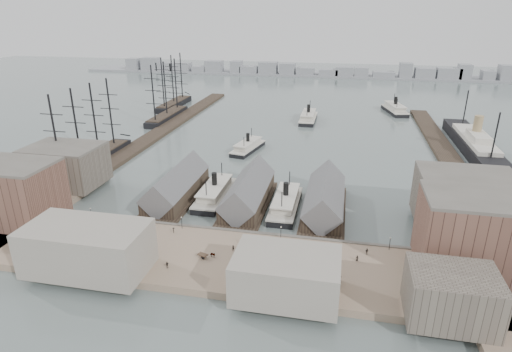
% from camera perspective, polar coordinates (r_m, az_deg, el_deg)
% --- Properties ---
extents(ground, '(900.00, 900.00, 0.00)m').
position_cam_1_polar(ground, '(133.89, -2.64, -6.98)').
color(ground, slate).
rests_on(ground, ground).
extents(quay, '(180.00, 30.00, 2.00)m').
position_cam_1_polar(quay, '(116.79, -5.12, -11.08)').
color(quay, '#8A735D').
rests_on(quay, ground).
extents(seawall, '(180.00, 1.20, 2.30)m').
position_cam_1_polar(seawall, '(128.93, -3.23, -7.59)').
color(seawall, '#59544C').
rests_on(seawall, ground).
extents(west_wharf, '(10.00, 220.00, 1.60)m').
position_cam_1_polar(west_wharf, '(243.61, -12.45, 5.92)').
color(west_wharf, '#2D231C').
rests_on(west_wharf, ground).
extents(east_wharf, '(10.00, 180.00, 1.60)m').
position_cam_1_polar(east_wharf, '(218.74, 23.93, 2.81)').
color(east_wharf, '#2D231C').
rests_on(east_wharf, ground).
extents(ferry_shed_west, '(14.00, 42.00, 12.60)m').
position_cam_1_polar(ferry_shed_west, '(154.06, -10.53, -1.49)').
color(ferry_shed_west, '#2D231C').
rests_on(ferry_shed_west, ground).
extents(ferry_shed_center, '(14.00, 42.00, 12.60)m').
position_cam_1_polar(ferry_shed_center, '(146.61, -1.05, -2.32)').
color(ferry_shed_center, '#2D231C').
rests_on(ferry_shed_center, ground).
extents(ferry_shed_east, '(14.00, 42.00, 12.60)m').
position_cam_1_polar(ferry_shed_east, '(143.55, 9.14, -3.14)').
color(ferry_shed_east, '#2D231C').
rests_on(ferry_shed_east, ground).
extents(warehouse_west_front, '(32.00, 18.00, 18.00)m').
position_cam_1_polar(warehouse_west_front, '(152.22, -30.45, -1.91)').
color(warehouse_west_front, brown).
rests_on(warehouse_west_front, west_land).
extents(warehouse_west_back, '(26.00, 20.00, 14.00)m').
position_cam_1_polar(warehouse_west_back, '(174.38, -24.02, 1.22)').
color(warehouse_west_back, '#60564C').
rests_on(warehouse_west_back, west_land).
extents(warehouse_east_front, '(30.00, 18.00, 19.00)m').
position_cam_1_polar(warehouse_east_front, '(119.98, 28.07, -7.05)').
color(warehouse_east_front, brown).
rests_on(warehouse_east_front, east_land).
extents(warehouse_east_back, '(28.00, 20.00, 15.00)m').
position_cam_1_polar(warehouse_east_back, '(144.89, 26.03, -2.82)').
color(warehouse_east_back, '#60564C').
rests_on(warehouse_east_back, east_land).
extents(street_bldg_center, '(24.00, 16.00, 10.00)m').
position_cam_1_polar(street_bldg_center, '(100.06, 4.06, -13.06)').
color(street_bldg_center, gray).
rests_on(street_bldg_center, quay).
extents(street_bldg_west, '(30.00, 16.00, 12.00)m').
position_cam_1_polar(street_bldg_west, '(115.79, -21.56, -8.92)').
color(street_bldg_west, gray).
rests_on(street_bldg_west, quay).
extents(street_bldg_east, '(18.00, 14.00, 11.00)m').
position_cam_1_polar(street_bldg_east, '(101.55, 24.60, -14.31)').
color(street_bldg_east, '#60564C').
rests_on(street_bldg_east, quay).
extents(lamp_post_far_w, '(0.44, 0.44, 3.92)m').
position_cam_1_polar(lamp_post_far_w, '(143.30, -21.18, -4.41)').
color(lamp_post_far_w, black).
rests_on(lamp_post_far_w, quay).
extents(lamp_post_near_w, '(0.44, 0.44, 3.92)m').
position_cam_1_polar(lamp_post_near_w, '(130.12, -9.90, -5.84)').
color(lamp_post_near_w, black).
rests_on(lamp_post_near_w, quay).
extents(lamp_post_near_e, '(0.44, 0.44, 3.92)m').
position_cam_1_polar(lamp_post_near_e, '(122.99, 3.35, -7.23)').
color(lamp_post_near_e, black).
rests_on(lamp_post_near_e, quay).
extents(lamp_post_far_e, '(0.44, 0.44, 3.92)m').
position_cam_1_polar(lamp_post_far_e, '(122.98, 17.45, -8.28)').
color(lamp_post_far_e, black).
rests_on(lamp_post_far_e, quay).
extents(far_shore, '(500.00, 40.00, 15.72)m').
position_cam_1_polar(far_shore, '(453.25, 7.84, 13.58)').
color(far_shore, gray).
rests_on(far_shore, ground).
extents(ferry_docked_west, '(8.77, 29.25, 10.45)m').
position_cam_1_polar(ferry_docked_west, '(153.62, -5.50, -2.17)').
color(ferry_docked_west, black).
rests_on(ferry_docked_west, ground).
extents(ferry_docked_east, '(8.61, 28.69, 10.25)m').
position_cam_1_polar(ferry_docked_east, '(145.33, 3.96, -3.56)').
color(ferry_docked_east, black).
rests_on(ferry_docked_east, ground).
extents(ferry_open_near, '(12.83, 26.82, 9.21)m').
position_cam_1_polar(ferry_open_near, '(205.46, -1.08, 3.96)').
color(ferry_open_near, black).
rests_on(ferry_open_near, ground).
extents(ferry_open_mid, '(9.06, 30.12, 10.75)m').
position_cam_1_polar(ferry_open_mid, '(263.81, 6.98, 7.81)').
color(ferry_open_mid, black).
rests_on(ferry_open_mid, ground).
extents(ferry_open_far, '(16.07, 32.31, 11.07)m').
position_cam_1_polar(ferry_open_far, '(298.48, 18.01, 8.52)').
color(ferry_open_far, black).
rests_on(ferry_open_far, ground).
extents(sailing_ship_near, '(8.40, 57.84, 34.52)m').
position_cam_1_polar(sailing_ship_near, '(199.90, -21.16, 2.10)').
color(sailing_ship_near, black).
rests_on(sailing_ship_near, ground).
extents(sailing_ship_mid, '(8.48, 48.99, 34.86)m').
position_cam_1_polar(sailing_ship_mid, '(271.89, -11.76, 7.92)').
color(sailing_ship_mid, black).
rests_on(sailing_ship_mid, ground).
extents(sailing_ship_far, '(8.52, 47.32, 35.02)m').
position_cam_1_polar(sailing_ship_far, '(307.65, -10.87, 9.52)').
color(sailing_ship_far, black).
rests_on(sailing_ship_far, ground).
extents(ocean_steamer, '(11.91, 87.00, 17.40)m').
position_cam_1_polar(ocean_steamer, '(228.74, 27.09, 3.82)').
color(ocean_steamer, black).
rests_on(ocean_steamer, ground).
extents(tram, '(2.64, 9.51, 3.37)m').
position_cam_1_polar(tram, '(115.28, 20.83, -11.43)').
color(tram, black).
rests_on(tram, quay).
extents(horse_cart_left, '(4.74, 2.13, 1.49)m').
position_cam_1_polar(horse_cart_left, '(138.03, -23.40, -6.65)').
color(horse_cart_left, black).
rests_on(horse_cart_left, quay).
extents(horse_cart_center, '(4.91, 2.63, 1.50)m').
position_cam_1_polar(horse_cart_center, '(115.71, -6.26, -10.42)').
color(horse_cart_center, black).
rests_on(horse_cart_center, quay).
extents(horse_cart_right, '(4.74, 3.09, 1.46)m').
position_cam_1_polar(horse_cart_right, '(112.12, -0.04, -11.43)').
color(horse_cart_right, black).
rests_on(horse_cart_right, quay).
extents(pedestrian_0, '(0.74, 0.69, 1.64)m').
position_cam_1_polar(pedestrian_0, '(141.14, -19.88, -5.48)').
color(pedestrian_0, black).
rests_on(pedestrian_0, quay).
extents(pedestrian_1, '(0.86, 0.99, 1.71)m').
position_cam_1_polar(pedestrian_1, '(135.05, -23.26, -7.22)').
color(pedestrian_1, black).
rests_on(pedestrian_1, quay).
extents(pedestrian_2, '(1.08, 1.25, 1.67)m').
position_cam_1_polar(pedestrian_2, '(129.04, -10.93, -7.10)').
color(pedestrian_2, black).
rests_on(pedestrian_2, quay).
extents(pedestrian_3, '(1.02, 1.10, 1.82)m').
position_cam_1_polar(pedestrian_3, '(113.15, -11.77, -11.52)').
color(pedestrian_3, black).
rests_on(pedestrian_3, quay).
extents(pedestrian_4, '(0.92, 0.64, 1.82)m').
position_cam_1_polar(pedestrian_4, '(121.26, -1.91, -8.63)').
color(pedestrian_4, black).
rests_on(pedestrian_4, quay).
extents(pedestrian_5, '(0.77, 0.75, 1.70)m').
position_cam_1_polar(pedestrian_5, '(118.11, -3.05, -9.56)').
color(pedestrian_5, black).
rests_on(pedestrian_5, quay).
extents(pedestrian_6, '(0.74, 0.88, 1.63)m').
position_cam_1_polar(pedestrian_6, '(120.17, 6.64, -9.12)').
color(pedestrian_6, black).
rests_on(pedestrian_6, quay).
extents(pedestrian_7, '(1.04, 1.27, 1.71)m').
position_cam_1_polar(pedestrian_7, '(107.82, 11.13, -13.31)').
color(pedestrian_7, black).
rests_on(pedestrian_7, quay).
extents(pedestrian_8, '(1.10, 0.82, 1.74)m').
position_cam_1_polar(pedestrian_8, '(120.18, 14.57, -9.70)').
color(pedestrian_8, black).
rests_on(pedestrian_8, quay).
extents(pedestrian_9, '(1.02, 1.04, 1.81)m').
position_cam_1_polar(pedestrian_9, '(111.80, 25.96, -13.91)').
color(pedestrian_9, black).
rests_on(pedestrian_9, quay).
extents(pedestrian_10, '(0.83, 0.59, 1.58)m').
position_cam_1_polar(pedestrian_10, '(116.71, 13.34, -10.62)').
color(pedestrian_10, black).
rests_on(pedestrian_10, quay).
extents(pedestrian_11, '(0.91, 0.78, 1.57)m').
position_cam_1_polar(pedestrian_11, '(116.85, 4.96, -10.02)').
color(pedestrian_11, black).
rests_on(pedestrian_11, quay).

